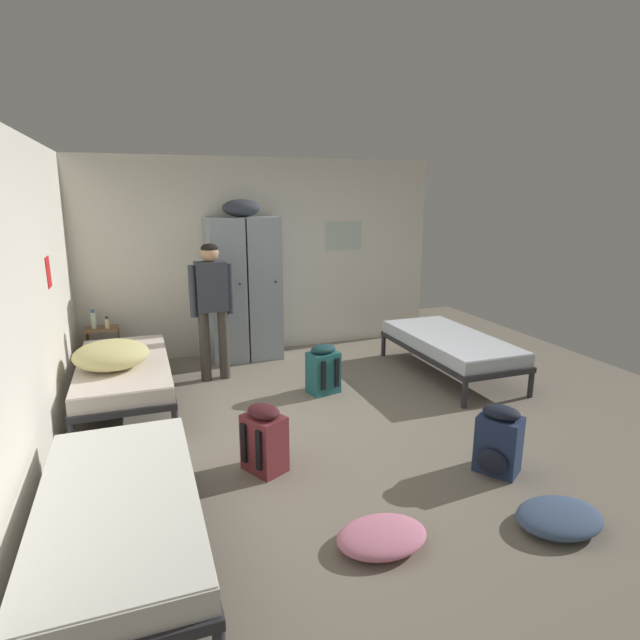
# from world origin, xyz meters

# --- Properties ---
(ground_plane) EXTENTS (7.99, 7.99, 0.00)m
(ground_plane) POSITION_xyz_m (0.00, 0.00, 0.00)
(ground_plane) COLOR gray
(room_backdrop) EXTENTS (4.90, 5.05, 2.60)m
(room_backdrop) POSITION_xyz_m (-1.22, 1.25, 1.30)
(room_backdrop) COLOR silver
(room_backdrop) RESTS_ON ground_plane
(locker_bank) EXTENTS (0.90, 0.55, 2.07)m
(locker_bank) POSITION_xyz_m (-0.34, 2.22, 0.97)
(locker_bank) COLOR #8C99A3
(locker_bank) RESTS_ON ground_plane
(shelf_unit) EXTENTS (0.38, 0.30, 0.57)m
(shelf_unit) POSITION_xyz_m (-2.09, 2.20, 0.35)
(shelf_unit) COLOR brown
(shelf_unit) RESTS_ON ground_plane
(bed_left_rear) EXTENTS (0.90, 1.90, 0.49)m
(bed_left_rear) POSITION_xyz_m (-1.84, 1.05, 0.38)
(bed_left_rear) COLOR #28282D
(bed_left_rear) RESTS_ON ground_plane
(bed_left_front) EXTENTS (0.90, 1.90, 0.49)m
(bed_left_front) POSITION_xyz_m (-1.84, -1.45, 0.38)
(bed_left_front) COLOR #28282D
(bed_left_front) RESTS_ON ground_plane
(bed_right) EXTENTS (0.90, 1.90, 0.49)m
(bed_right) POSITION_xyz_m (1.84, 0.74, 0.38)
(bed_right) COLOR #28282D
(bed_right) RESTS_ON ground_plane
(bedding_heap) EXTENTS (0.70, 0.66, 0.27)m
(bedding_heap) POSITION_xyz_m (-1.93, 0.85, 0.62)
(bedding_heap) COLOR #D1C67F
(bedding_heap) RESTS_ON bed_left_rear
(person_traveler) EXTENTS (0.51, 0.22, 1.60)m
(person_traveler) POSITION_xyz_m (-0.85, 1.53, 0.96)
(person_traveler) COLOR #3D3833
(person_traveler) RESTS_ON ground_plane
(water_bottle) EXTENTS (0.07, 0.07, 0.22)m
(water_bottle) POSITION_xyz_m (-2.17, 2.22, 0.67)
(water_bottle) COLOR silver
(water_bottle) RESTS_ON shelf_unit
(lotion_bottle) EXTENTS (0.05, 0.05, 0.14)m
(lotion_bottle) POSITION_xyz_m (-2.02, 2.16, 0.63)
(lotion_bottle) COLOR beige
(lotion_bottle) RESTS_ON shelf_unit
(backpack_maroon) EXTENTS (0.41, 0.40, 0.55)m
(backpack_maroon) POSITION_xyz_m (-0.79, -0.66, 0.26)
(backpack_maroon) COLOR maroon
(backpack_maroon) RESTS_ON ground_plane
(backpack_teal) EXTENTS (0.37, 0.38, 0.55)m
(backpack_teal) POSITION_xyz_m (0.20, 0.72, 0.26)
(backpack_teal) COLOR #23666B
(backpack_teal) RESTS_ON ground_plane
(backpack_navy) EXTENTS (0.41, 0.41, 0.55)m
(backpack_navy) POSITION_xyz_m (0.92, -1.31, 0.26)
(backpack_navy) COLOR navy
(backpack_navy) RESTS_ON ground_plane
(clothes_pile_denim) EXTENTS (0.60, 0.45, 0.14)m
(clothes_pile_denim) POSITION_xyz_m (0.86, -2.02, 0.07)
(clothes_pile_denim) COLOR #42567A
(clothes_pile_denim) RESTS_ON ground_plane
(clothes_pile_pink) EXTENTS (0.59, 0.43, 0.12)m
(clothes_pile_pink) POSITION_xyz_m (-0.32, -1.79, 0.06)
(clothes_pile_pink) COLOR pink
(clothes_pile_pink) RESTS_ON ground_plane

